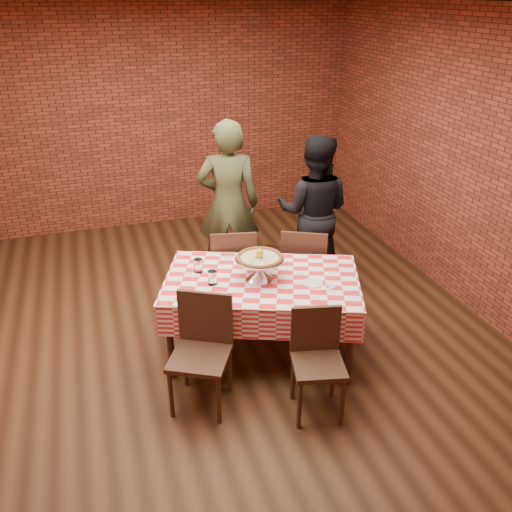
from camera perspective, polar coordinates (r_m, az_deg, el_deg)
The scene contains 19 objects.
ground at distance 5.23m, azimuth -5.52°, elevation -8.53°, with size 6.00×6.00×0.00m, color black.
back_wall at distance 7.43m, azimuth -11.31°, elevation 13.98°, with size 5.50×5.50×0.00m, color maroon.
table at distance 4.82m, azimuth 0.59°, elevation -6.41°, with size 1.64×0.98×0.75m, color #44281B.
tablecloth at distance 4.69m, azimuth 0.61°, elevation -3.92°, with size 1.68×1.02×0.28m, color red, non-canonical shape.
pizza_stand at distance 4.58m, azimuth 0.38°, elevation -1.35°, with size 0.42×0.42×0.19m, color silver, non-canonical shape.
pizza at distance 4.54m, azimuth 0.39°, elevation -0.24°, with size 0.40×0.40×0.03m, color beige.
lemon at distance 4.52m, azimuth 0.39°, elevation 0.31°, with size 0.07×0.07×0.09m, color yellow.
water_glass_left at distance 4.53m, azimuth -4.62°, elevation -2.30°, with size 0.08×0.08×0.12m, color white.
water_glass_right at distance 4.73m, azimuth -6.13°, elevation -1.02°, with size 0.08×0.08×0.12m, color white.
side_plate at distance 4.57m, azimuth 6.04°, elevation -2.88°, with size 0.17×0.17×0.01m, color white.
sweetener_packet_a at distance 4.50m, azimuth 7.64°, elevation -3.49°, with size 0.05×0.04×0.01m, color white.
sweetener_packet_b at distance 4.53m, azimuth 8.04°, elevation -3.31°, with size 0.05×0.04×0.01m, color white.
condiment_caddy at distance 4.89m, azimuth 1.52°, elevation 0.22°, with size 0.10×0.08×0.15m, color silver.
chair_near_left at distance 4.22m, azimuth -5.96°, elevation -10.56°, with size 0.44×0.44×0.92m, color #44281B, non-canonical shape.
chair_near_right at distance 4.17m, azimuth 6.60°, elevation -11.63°, with size 0.38×0.38×0.86m, color #44281B, non-canonical shape.
chair_far_left at distance 5.46m, azimuth -2.48°, elevation -1.18°, with size 0.44×0.44×0.92m, color #44281B, non-canonical shape.
chair_far_right at distance 5.48m, azimuth 5.13°, elevation -1.12°, with size 0.45×0.45×0.93m, color #44281B, non-canonical shape.
diner_olive at distance 5.82m, azimuth -2.94°, elevation 5.52°, with size 0.67×0.44×1.83m, color #424929.
diner_black at distance 5.85m, azimuth 6.11°, elevation 4.70°, with size 0.81×0.63×1.67m, color black.
Camera 1 is at (-0.83, -4.22, 2.99)m, focal length 37.76 mm.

